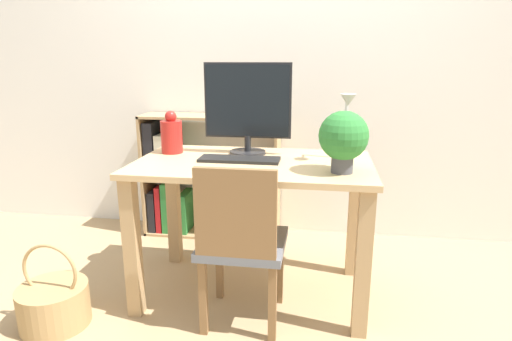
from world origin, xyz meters
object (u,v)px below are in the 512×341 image
monitor (248,105)px  chair (241,240)px  bookshelf (185,180)px  keyboard (240,159)px  basket (54,303)px  vase (172,135)px  potted_plant (344,138)px  desk_lamp (347,120)px

monitor → chair: 0.76m
monitor → bookshelf: size_ratio=0.51×
monitor → chair: bearing=-84.1°
keyboard → bookshelf: size_ratio=0.43×
bookshelf → keyboard: bearing=-54.0°
monitor → bookshelf: monitor is taller
basket → chair: bearing=8.7°
vase → potted_plant: potted_plant is taller
desk_lamp → keyboard: bearing=-170.9°
monitor → basket: monitor is taller
bookshelf → basket: (-0.28, -1.22, -0.29)m
vase → desk_lamp: 0.96m
desk_lamp → potted_plant: bearing=-95.3°
vase → chair: bearing=-43.0°
desk_lamp → basket: bearing=-158.8°
monitor → keyboard: size_ratio=1.19×
desk_lamp → chair: (-0.48, -0.40, -0.52)m
desk_lamp → bookshelf: desk_lamp is taller
chair → desk_lamp: bearing=40.0°
potted_plant → bookshelf: potted_plant is taller
bookshelf → monitor: bearing=-46.1°
desk_lamp → bookshelf: size_ratio=0.35×
keyboard → bookshelf: bookshelf is taller
keyboard → bookshelf: (-0.56, 0.77, -0.36)m
desk_lamp → chair: 0.81m
desk_lamp → bookshelf: bearing=148.0°
monitor → potted_plant: 0.61m
desk_lamp → bookshelf: 1.41m
keyboard → basket: 1.15m
vase → potted_plant: bearing=-17.5°
vase → basket: 1.04m
keyboard → vase: 0.44m
chair → keyboard: bearing=101.7°
vase → bookshelf: vase is taller
chair → basket: 0.97m
chair → bookshelf: size_ratio=0.84×
monitor → vase: (-0.42, -0.04, -0.17)m
keyboard → bookshelf: 1.02m
keyboard → vase: bearing=162.1°
desk_lamp → chair: size_ratio=0.42×
vase → keyboard: bearing=-17.9°
desk_lamp → bookshelf: (-1.10, 0.69, -0.56)m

